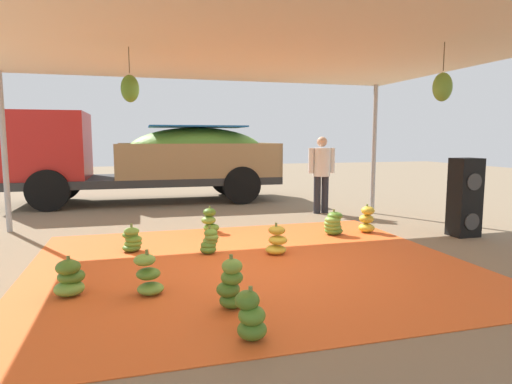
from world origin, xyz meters
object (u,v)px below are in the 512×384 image
Objects in this scene: banana_bunch_6 at (210,221)px; speaker_stack at (465,197)px; banana_bunch_4 at (231,285)px; banana_bunch_9 at (333,224)px; cargo_truck_main at (143,156)px; banana_bunch_8 at (367,220)px; banana_bunch_3 at (251,317)px; worker_0 at (322,169)px; banana_bunch_2 at (210,242)px; banana_bunch_1 at (277,241)px; banana_bunch_0 at (148,276)px; banana_bunch_5 at (132,240)px; banana_bunch_7 at (70,279)px.

banana_bunch_6 is 4.59m from speaker_stack.
banana_bunch_9 is at bearing 48.91° from banana_bunch_4.
speaker_stack is (5.39, -5.89, -0.57)m from cargo_truck_main.
banana_bunch_4 is 1.09× the size of banana_bunch_8.
banana_bunch_3 is at bearing -148.07° from speaker_stack.
worker_0 is at bearing 116.73° from speaker_stack.
banana_bunch_4 is (-0.15, -2.19, 0.07)m from banana_bunch_2.
cargo_truck_main is (-0.82, 5.90, 1.08)m from banana_bunch_2.
banana_bunch_2 is 4.60m from speaker_stack.
banana_bunch_1 is 2.20m from banana_bunch_4.
banana_bunch_8 reaches higher than banana_bunch_0.
banana_bunch_5 is 0.83× the size of banana_bunch_8.
cargo_truck_main reaches higher than banana_bunch_2.
banana_bunch_3 is (0.81, -1.38, -0.01)m from banana_bunch_0.
banana_bunch_0 is 4.60m from banana_bunch_8.
banana_bunch_0 is 1.05× the size of banana_bunch_6.
banana_bunch_1 is 1.00× the size of banana_bunch_7.
banana_bunch_2 is (0.95, 1.55, -0.03)m from banana_bunch_0.
worker_0 is (4.06, 4.46, 0.82)m from banana_bunch_0.
cargo_truck_main reaches higher than banana_bunch_3.
banana_bunch_8 is at bearing 154.86° from speaker_stack.
banana_bunch_7 is (-1.65, 1.57, -0.01)m from banana_bunch_3.
banana_bunch_4 is 1.31× the size of banana_bunch_5.
banana_bunch_3 is 4.39m from banana_bunch_9.
speaker_stack is (5.70, -0.43, 0.51)m from banana_bunch_5.
banana_bunch_9 is (2.50, 3.61, -0.01)m from banana_bunch_3.
banana_bunch_6 is (1.21, 3.05, -0.00)m from banana_bunch_0.
banana_bunch_8 is (3.19, 3.65, 0.02)m from banana_bunch_3.
banana_bunch_1 is 0.98× the size of banana_bunch_6.
cargo_truck_main is (0.31, 5.46, 1.08)m from banana_bunch_5.
banana_bunch_4 is 0.41× the size of speaker_stack.
banana_bunch_5 is 0.92× the size of banana_bunch_9.
banana_bunch_8 is at bearing -91.41° from worker_0.
banana_bunch_1 reaches higher than banana_bunch_3.
banana_bunch_0 is 5.76m from speaker_stack.
banana_bunch_1 reaches higher than banana_bunch_5.
banana_bunch_4 is at bearing -85.30° from cargo_truck_main.
banana_bunch_1 is at bearing 20.95° from banana_bunch_7.
banana_bunch_8 reaches higher than banana_bunch_1.
cargo_truck_main reaches higher than banana_bunch_7.
banana_bunch_8 is 2.34m from worker_0.
banana_bunch_9 is (2.36, 0.68, 0.02)m from banana_bunch_2.
banana_bunch_9 is (3.49, 0.24, 0.02)m from banana_bunch_5.
banana_bunch_6 reaches higher than banana_bunch_9.
banana_bunch_9 is at bearing 163.04° from speaker_stack.
banana_bunch_6 is at bearing 37.69° from banana_bunch_5.
banana_bunch_1 is at bearing 59.50° from banana_bunch_4.
banana_bunch_1 is at bearing -73.97° from cargo_truck_main.
banana_bunch_9 is 6.20m from cargo_truck_main.
banana_bunch_7 is at bearing 136.29° from banana_bunch_3.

